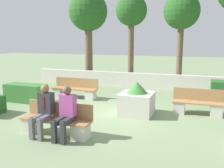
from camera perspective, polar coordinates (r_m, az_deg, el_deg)
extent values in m
plane|color=gray|center=(8.35, 0.30, -6.75)|extent=(60.00, 60.00, 0.00)
cube|color=beige|center=(12.79, 7.52, 0.78)|extent=(12.36, 0.30, 0.74)
cube|color=#A37A4C|center=(6.58, -12.84, -8.08)|extent=(1.89, 0.44, 0.05)
cube|color=#A37A4C|center=(6.71, -11.80, -5.68)|extent=(1.89, 0.04, 0.40)
cube|color=beige|center=(7.04, -17.75, -8.91)|extent=(0.36, 0.40, 0.37)
cube|color=beige|center=(6.31, -7.17, -10.75)|extent=(0.36, 0.40, 0.37)
cube|color=#A37A4C|center=(10.52, -8.65, -1.10)|extent=(1.97, 0.44, 0.05)
cube|color=#A37A4C|center=(10.69, -8.06, 0.32)|extent=(1.97, 0.04, 0.40)
cube|color=beige|center=(10.94, -12.10, -1.91)|extent=(0.36, 0.40, 0.37)
cube|color=beige|center=(10.24, -4.89, -2.55)|extent=(0.36, 0.40, 0.37)
cube|color=#A37A4C|center=(8.59, 19.00, -4.09)|extent=(1.61, 0.44, 0.05)
cube|color=#A37A4C|center=(8.78, 19.11, -2.29)|extent=(1.61, 0.04, 0.40)
cube|color=beige|center=(8.67, 15.11, -5.20)|extent=(0.36, 0.40, 0.37)
cube|color=beige|center=(8.66, 22.73, -5.66)|extent=(0.36, 0.40, 0.37)
cube|color=slate|center=(6.59, -16.60, -7.40)|extent=(0.14, 0.46, 0.13)
cube|color=slate|center=(6.48, -15.16, -7.64)|extent=(0.14, 0.46, 0.13)
cube|color=slate|center=(6.50, -17.86, -9.70)|extent=(0.11, 0.11, 0.55)
cube|color=slate|center=(6.36, -16.12, -10.04)|extent=(0.11, 0.11, 0.55)
cube|color=#333338|center=(6.63, -14.82, -4.20)|extent=(0.38, 0.22, 0.54)
sphere|color=#936B4C|center=(6.53, -15.07, -1.01)|extent=(0.22, 0.22, 0.22)
cube|color=maroon|center=(6.53, -15.40, -4.26)|extent=(0.06, 0.01, 0.35)
cube|color=#333338|center=(6.25, -11.86, -8.16)|extent=(0.14, 0.46, 0.13)
cube|color=#333338|center=(6.15, -10.26, -8.41)|extent=(0.14, 0.46, 0.13)
cube|color=#333338|center=(6.14, -13.09, -10.61)|extent=(0.11, 0.11, 0.55)
cube|color=#333338|center=(6.02, -11.14, -10.97)|extent=(0.11, 0.11, 0.55)
cube|color=#B74C9E|center=(6.30, -10.05, -4.77)|extent=(0.38, 0.22, 0.54)
sphere|color=brown|center=(6.20, -10.25, -1.44)|extent=(0.21, 0.21, 0.21)
cube|color=#3D7A38|center=(10.40, -19.11, -1.95)|extent=(1.63, 0.69, 0.70)
cube|color=beige|center=(8.24, 5.68, -4.48)|extent=(1.04, 1.04, 0.71)
cone|color=#387533|center=(8.12, 5.75, -0.79)|extent=(0.71, 0.71, 0.37)
cylinder|color=brown|center=(14.85, -5.32, 7.28)|extent=(0.43, 0.43, 3.40)
sphere|color=#285B23|center=(14.92, -5.47, 16.18)|extent=(2.23, 2.23, 2.23)
cylinder|color=brown|center=(13.32, 4.32, 7.11)|extent=(0.31, 0.31, 3.47)
sphere|color=#285B23|center=(13.39, 4.45, 16.46)|extent=(1.62, 1.62, 1.62)
cylinder|color=brown|center=(12.74, 15.17, 6.26)|extent=(0.29, 0.29, 3.29)
sphere|color=#285B23|center=(12.79, 15.63, 15.77)|extent=(1.72, 1.72, 1.72)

